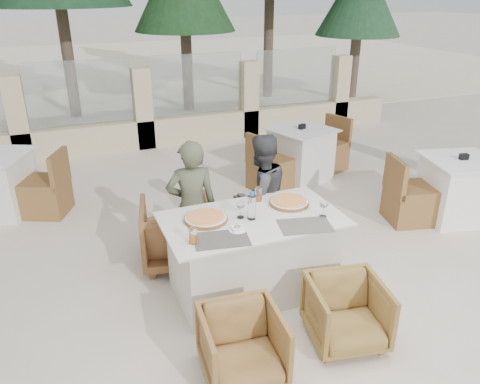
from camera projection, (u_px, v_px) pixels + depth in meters
name	position (u px, v px, depth m)	size (l,w,h in m)	color
ground	(251.00, 298.00, 4.35)	(80.00, 80.00, 0.00)	beige
sand_patch	(92.00, 69.00, 16.22)	(30.00, 16.00, 0.01)	#F7EECA
perimeter_wall_far	(142.00, 103.00, 8.09)	(10.00, 0.34, 1.60)	beige
pine_far_right	(360.00, 5.00, 10.83)	(1.98, 1.98, 4.50)	#234E2D
dining_table	(252.00, 255.00, 4.31)	(1.60, 0.90, 0.77)	silver
placemat_near_left	(221.00, 239.00, 3.80)	(0.45, 0.30, 0.00)	#534E47
placemat_near_right	(305.00, 226.00, 4.02)	(0.45, 0.30, 0.00)	#635D54
pizza_left	(206.00, 218.00, 4.10)	(0.38, 0.38, 0.05)	#EB4D20
pizza_right	(289.00, 202.00, 4.40)	(0.37, 0.37, 0.05)	#EA4F1F
water_bottle	(252.00, 206.00, 4.09)	(0.08, 0.08, 0.26)	#A7C5DC
wine_glass_centre	(240.00, 208.00, 4.12)	(0.08, 0.08, 0.18)	silver
wine_glass_corner	(324.00, 207.00, 4.14)	(0.08, 0.08, 0.18)	white
beer_glass_left	(193.00, 235.00, 3.72)	(0.07, 0.07, 0.14)	orange
beer_glass_right	(258.00, 194.00, 4.46)	(0.07, 0.07, 0.14)	orange
olive_dish	(238.00, 228.00, 3.93)	(0.11, 0.11, 0.04)	white
armchair_far_left	(177.00, 232.00, 4.81)	(0.72, 0.74, 0.67)	brown
armchair_far_right	(263.00, 230.00, 4.88)	(0.68, 0.70, 0.64)	olive
armchair_near_left	(242.00, 346.00, 3.39)	(0.57, 0.59, 0.54)	olive
armchair_near_right	(347.00, 313.00, 3.73)	(0.58, 0.60, 0.54)	olive
diner_left	(192.00, 207.00, 4.58)	(0.49, 0.32, 1.35)	#4C513A
diner_right	(261.00, 196.00, 4.84)	(0.64, 0.50, 1.33)	#3E4043
bg_table_b	(300.00, 154.00, 6.89)	(1.64, 0.82, 0.77)	silver
bg_table_c	(457.00, 189.00, 5.71)	(1.64, 0.82, 0.77)	white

